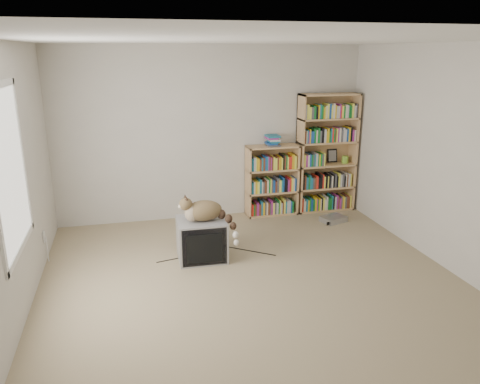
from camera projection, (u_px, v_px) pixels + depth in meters
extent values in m
cube|color=#998868|center=(259.00, 293.00, 4.83)|extent=(4.50, 5.00, 0.01)
cube|color=beige|center=(212.00, 134.00, 6.80)|extent=(4.50, 0.02, 2.50)
cube|color=beige|center=(416.00, 312.00, 2.15)|extent=(4.50, 0.02, 2.50)
cube|color=beige|center=(6.00, 193.00, 3.95)|extent=(0.02, 5.00, 2.50)
cube|color=beige|center=(463.00, 164.00, 5.00)|extent=(0.02, 5.00, 2.50)
cube|color=white|center=(263.00, 40.00, 4.11)|extent=(4.50, 5.00, 0.02)
cube|color=white|center=(10.00, 170.00, 4.09)|extent=(0.02, 1.22, 1.52)
cube|color=gray|center=(202.00, 239.00, 5.59)|extent=(0.58, 0.53, 0.49)
cube|color=black|center=(205.00, 247.00, 5.37)|extent=(0.52, 0.04, 0.45)
cube|color=black|center=(205.00, 248.00, 5.35)|extent=(0.42, 0.02, 0.34)
cube|color=black|center=(200.00, 236.00, 5.70)|extent=(0.35, 0.29, 0.30)
ellipsoid|color=#3D2918|center=(204.00, 211.00, 5.48)|extent=(0.46, 0.31, 0.24)
ellipsoid|color=#3D2918|center=(213.00, 210.00, 5.51)|extent=(0.21, 0.23, 0.18)
ellipsoid|color=tan|center=(192.00, 213.00, 5.42)|extent=(0.18, 0.18, 0.20)
ellipsoid|color=#3D2918|center=(186.00, 204.00, 5.38)|extent=(0.16, 0.16, 0.15)
sphere|color=beige|center=(181.00, 206.00, 5.37)|extent=(0.06, 0.06, 0.06)
cone|color=black|center=(187.00, 199.00, 5.33)|extent=(0.06, 0.07, 0.08)
cone|color=black|center=(185.00, 197.00, 5.41)|extent=(0.06, 0.07, 0.08)
cube|color=tan|center=(300.00, 155.00, 7.05)|extent=(0.02, 0.30, 1.81)
cube|color=tan|center=(353.00, 152.00, 7.26)|extent=(0.03, 0.30, 1.81)
cube|color=tan|center=(323.00, 152.00, 7.28)|extent=(0.90, 0.03, 1.81)
cube|color=tan|center=(330.00, 94.00, 6.90)|extent=(0.90, 0.30, 0.02)
cube|color=tan|center=(324.00, 208.00, 7.41)|extent=(0.90, 0.30, 0.03)
cube|color=tan|center=(325.00, 187.00, 7.31)|extent=(0.90, 0.30, 0.03)
cube|color=tan|center=(326.00, 165.00, 7.21)|extent=(0.90, 0.30, 0.02)
cube|color=tan|center=(327.00, 142.00, 7.10)|extent=(0.90, 0.30, 0.02)
cube|color=tan|center=(329.00, 119.00, 7.00)|extent=(0.90, 0.30, 0.02)
cube|color=red|center=(324.00, 202.00, 7.38)|extent=(0.82, 0.24, 0.19)
cube|color=#164491|center=(325.00, 180.00, 7.28)|extent=(0.82, 0.24, 0.19)
cube|color=#126826|center=(326.00, 158.00, 7.18)|extent=(0.82, 0.24, 0.19)
cube|color=beige|center=(328.00, 135.00, 7.07)|extent=(0.82, 0.24, 0.19)
cube|color=black|center=(329.00, 111.00, 6.97)|extent=(0.82, 0.24, 0.19)
cube|color=tan|center=(248.00, 182.00, 6.97)|extent=(0.02, 0.30, 1.07)
cube|color=tan|center=(295.00, 179.00, 7.15)|extent=(0.02, 0.30, 1.07)
cube|color=tan|center=(269.00, 178.00, 7.19)|extent=(0.77, 0.03, 1.07)
cube|color=tan|center=(273.00, 146.00, 6.91)|extent=(0.77, 0.30, 0.02)
cube|color=tan|center=(271.00, 213.00, 7.21)|extent=(0.77, 0.30, 0.03)
cube|color=tan|center=(272.00, 191.00, 7.11)|extent=(0.77, 0.30, 0.03)
cube|color=tan|center=(272.00, 169.00, 7.01)|extent=(0.77, 0.30, 0.02)
cube|color=red|center=(271.00, 206.00, 7.18)|extent=(0.69, 0.24, 0.19)
cube|color=#164491|center=(272.00, 185.00, 7.08)|extent=(0.69, 0.24, 0.19)
cube|color=#126826|center=(272.00, 162.00, 6.98)|extent=(0.69, 0.24, 0.19)
cube|color=red|center=(272.00, 140.00, 6.87)|extent=(0.19, 0.25, 0.16)
cylinder|color=#78B232|center=(345.00, 159.00, 7.26)|extent=(0.10, 0.10, 0.11)
cube|color=black|center=(332.00, 156.00, 7.30)|extent=(0.16, 0.05, 0.21)
cube|color=#A9AAAE|center=(333.00, 219.00, 6.87)|extent=(0.41, 0.35, 0.08)
cube|color=silver|center=(44.00, 237.00, 5.47)|extent=(0.01, 0.08, 0.13)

